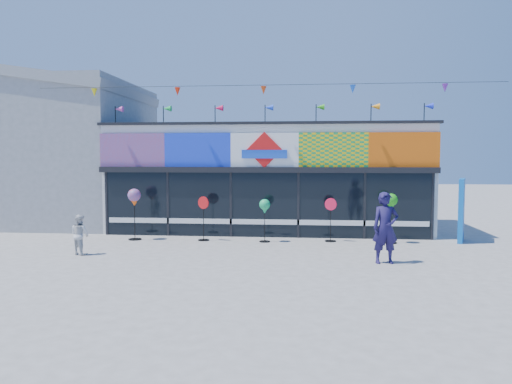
# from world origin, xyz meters

# --- Properties ---
(ground) EXTENTS (80.00, 80.00, 0.00)m
(ground) POSITION_xyz_m (0.00, 0.00, 0.00)
(ground) COLOR slate
(ground) RESTS_ON ground
(kite_shop) EXTENTS (16.00, 5.70, 5.31)m
(kite_shop) POSITION_xyz_m (0.00, 5.94, 2.05)
(kite_shop) COLOR white
(kite_shop) RESTS_ON ground
(neighbour_building) EXTENTS (8.18, 7.20, 6.87)m
(neighbour_building) POSITION_xyz_m (-10.00, 7.00, 3.20)
(neighbour_building) COLOR #9A9C9F
(neighbour_building) RESTS_ON ground
(blue_sign) EXTENTS (0.50, 1.06, 2.13)m
(blue_sign) POSITION_xyz_m (6.67, 3.12, 1.07)
(blue_sign) COLOR #0C5DB5
(blue_sign) RESTS_ON ground
(spinner_0) EXTENTS (0.45, 0.45, 1.77)m
(spinner_0) POSITION_xyz_m (-4.40, 2.41, 1.41)
(spinner_0) COLOR black
(spinner_0) RESTS_ON ground
(spinner_1) EXTENTS (0.40, 0.38, 1.51)m
(spinner_1) POSITION_xyz_m (-2.01, 2.49, 0.80)
(spinner_1) COLOR black
(spinner_1) RESTS_ON ground
(spinner_2) EXTENTS (0.37, 0.37, 1.45)m
(spinner_2) POSITION_xyz_m (0.09, 2.41, 1.16)
(spinner_2) COLOR black
(spinner_2) RESTS_ON ground
(spinner_3) EXTENTS (0.40, 0.37, 1.47)m
(spinner_3) POSITION_xyz_m (2.30, 2.71, 0.78)
(spinner_3) COLOR black
(spinner_3) RESTS_ON ground
(spinner_4) EXTENTS (0.42, 0.42, 1.65)m
(spinner_4) POSITION_xyz_m (4.27, 2.57, 1.32)
(spinner_4) COLOR black
(spinner_4) RESTS_ON ground
(adult_man) EXTENTS (0.76, 0.56, 1.92)m
(adult_man) POSITION_xyz_m (3.58, -0.64, 0.96)
(adult_man) COLOR #1C1544
(adult_man) RESTS_ON ground
(child) EXTENTS (0.66, 0.55, 1.17)m
(child) POSITION_xyz_m (-5.11, -0.29, 0.59)
(child) COLOR silver
(child) RESTS_ON ground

